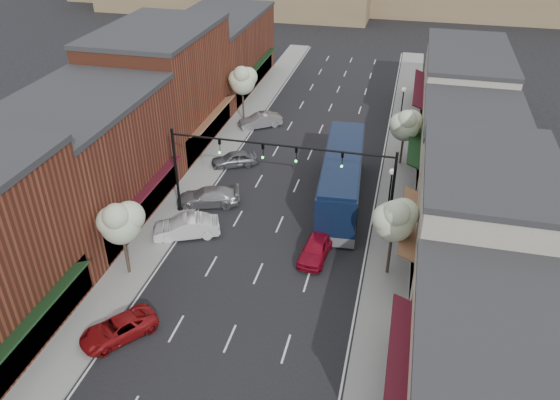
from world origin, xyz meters
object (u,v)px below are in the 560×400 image
Objects in this scene: lamp_post_near at (391,186)px; tree_left_near at (120,221)px; parked_car_a at (118,329)px; parked_car_d at (234,159)px; tree_right_near at (395,218)px; red_hatchback at (316,248)px; parked_car_e at (260,121)px; parked_car_b at (186,227)px; tree_right_far at (406,124)px; parked_car_c at (208,197)px; signal_mast_right at (359,180)px; tree_left_far at (243,80)px; coach_bus at (342,178)px; signal_mast_left at (205,162)px; lamp_post_far at (403,101)px.

tree_left_near is at bearing -146.67° from lamp_post_near.
parked_car_a is 21.55m from parked_car_d.
tree_right_near reaches higher than parked_car_a.
red_hatchback is at bearing 12.64° from parked_car_d.
parked_car_b is at bearing -35.55° from parked_car_e.
tree_right_far is at bearing 90.00° from tree_right_near.
parked_car_b is 11.28m from parked_car_d.
parked_car_e is (-14.55, 21.07, -3.72)m from tree_right_near.
parked_car_c is 1.23× the size of parked_car_d.
signal_mast_right reaches higher than tree_left_far.
parked_car_a is at bearing -127.56° from red_hatchback.
red_hatchback is at bearing -61.24° from tree_left_far.
parked_car_c is at bearing -35.50° from parked_car_e.
tree_right_near is at bearing 13.55° from tree_left_near.
tree_right_far is at bearing 55.11° from coach_bus.
signal_mast_right is at bearing 0.00° from signal_mast_left.
signal_mast_right is 1.73× the size of parked_car_b.
signal_mast_left is 24.14m from lamp_post_far.
red_hatchback is (-4.97, 0.81, -3.70)m from tree_right_near.
tree_right_near is 1.35× the size of parked_car_a.
signal_mast_right is at bearing -73.73° from coach_bus.
tree_left_far is at bearing -149.97° from parked_car_e.
coach_bus is (12.19, -13.43, -2.48)m from tree_left_far.
signal_mast_right reaches higher than tree_right_near.
lamp_post_near is at bearing -31.70° from coach_bus.
coach_bus is (12.19, 12.57, -2.10)m from tree_left_near.
tree_left_far is 1.40× the size of red_hatchback.
parked_car_e is at bearing 85.32° from tree_left_near.
parked_car_c is 6.78m from parked_car_d.
lamp_post_far is at bearing 56.14° from signal_mast_left.
tree_right_far is at bearing 86.69° from lamp_post_near.
red_hatchback is (9.00, -3.24, -3.87)m from signal_mast_left.
red_hatchback is 9.58m from parked_car_b.
signal_mast_left is 0.60× the size of coach_bus.
tree_left_far is 24.48m from red_hatchback.
parked_car_e is (2.05, 25.07, -3.50)m from tree_left_near.
parked_car_d is at bearing 163.93° from parked_car_c.
tree_left_near is 1.20× the size of parked_car_b.
signal_mast_left is 1.87× the size of red_hatchback.
parked_car_c is at bearing -126.99° from lamp_post_far.
signal_mast_left is 9.13m from parked_car_d.
signal_mast_right reaches higher than parked_car_c.
coach_bus is at bearing 117.24° from tree_right_near.
parked_car_c is (-14.53, -10.51, -3.27)m from tree_right_far.
tree_left_near is (-16.60, -4.00, -0.23)m from tree_right_near.
signal_mast_left is (-11.24, 0.00, 0.00)m from signal_mast_right.
signal_mast_left is at bearing -23.21° from parked_car_d.
coach_bus is 10.67m from parked_car_c.
tree_right_near is at bearing -0.93° from parked_car_e.
signal_mast_left is 1.38× the size of tree_right_near.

